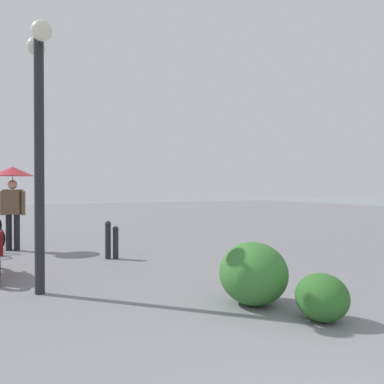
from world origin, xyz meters
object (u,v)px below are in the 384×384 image
object	(u,v)px
lamppost	(39,117)
bollard_mid	(108,239)
pedestrian	(13,184)
bollard_near	(116,242)

from	to	relation	value
lamppost	bollard_mid	world-z (taller)	lamppost
lamppost	bollard_mid	distance (m)	3.58
lamppost	bollard_mid	xyz separation A→B (m)	(2.36, -1.64, -2.14)
lamppost	pedestrian	world-z (taller)	lamppost
bollard_near	bollard_mid	bearing A→B (deg)	64.53
pedestrian	bollard_mid	xyz separation A→B (m)	(-2.14, -1.76, -1.18)
pedestrian	bollard_mid	world-z (taller)	pedestrian
lamppost	bollard_near	size ratio (longest dim) A/B	5.41
bollard_near	bollard_mid	world-z (taller)	bollard_mid
lamppost	bollard_near	bearing A→B (deg)	-37.99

